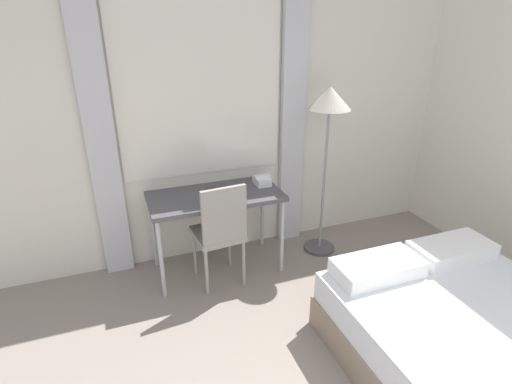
% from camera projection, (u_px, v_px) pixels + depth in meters
% --- Properties ---
extents(wall_back_with_window, '(5.51, 0.13, 2.70)m').
position_uv_depth(wall_back_with_window, '(228.00, 117.00, 3.67)').
color(wall_back_with_window, silver).
rests_on(wall_back_with_window, ground_plane).
extents(desk, '(1.17, 0.58, 0.76)m').
position_uv_depth(desk, '(216.00, 201.00, 3.54)').
color(desk, '#4C4C51').
rests_on(desk, ground_plane).
extents(desk_chair, '(0.43, 0.43, 0.97)m').
position_uv_depth(desk_chair, '(220.00, 229.00, 3.37)').
color(desk_chair, gray).
rests_on(desk_chair, ground_plane).
extents(bed, '(1.52, 1.96, 0.60)m').
position_uv_depth(bed, '(494.00, 362.00, 2.45)').
color(bed, gray).
rests_on(bed, ground_plane).
extents(standing_lamp, '(0.38, 0.38, 1.64)m').
position_uv_depth(standing_lamp, '(329.00, 115.00, 3.57)').
color(standing_lamp, '#4C4C51').
rests_on(standing_lamp, ground_plane).
extents(telephone, '(0.15, 0.17, 0.09)m').
position_uv_depth(telephone, '(262.00, 180.00, 3.70)').
color(telephone, white).
rests_on(telephone, desk).
extents(book, '(0.30, 0.19, 0.02)m').
position_uv_depth(book, '(224.00, 191.00, 3.55)').
color(book, '#4C4238').
rests_on(book, desk).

